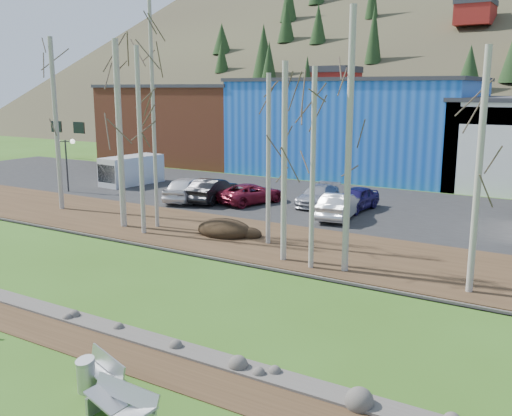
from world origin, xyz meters
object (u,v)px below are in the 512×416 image
Objects in this scene: litter_bin at (86,376)px; car_2 at (251,193)px; car_4 at (355,199)px; van_grey at (130,170)px; bench_intact at (106,374)px; car_3 at (318,195)px; car_0 at (187,189)px; bench_damaged at (122,404)px; street_lamp at (66,150)px; car_1 at (213,190)px; car_5 at (339,206)px.

car_2 is (-8.60, 21.88, 0.38)m from litter_bin.
car_4 is 0.81× the size of van_grey.
bench_intact is 0.42× the size of car_3.
bench_damaged is at bearing 108.89° from car_0.
car_0 is at bearing -12.51° from street_lamp.
litter_bin is 23.43m from car_4.
bench_intact is at bearing 151.74° from bench_damaged.
car_1 is at bearing -8.15° from van_grey.
van_grey is (-7.82, 2.92, 0.28)m from car_0.
van_grey is (-9.46, 2.27, 0.31)m from car_1.
car_1 is 6.91m from car_3.
car_0 is at bearing -15.15° from van_grey.
litter_bin is 23.51m from car_2.
bench_damaged is 0.41× the size of car_0.
car_2 is at bearing -1.50° from van_grey.
car_3 is (6.46, 2.45, -0.13)m from car_1.
car_1 is (-12.80, 21.55, 0.48)m from bench_damaged.
street_lamp is at bearing 139.89° from litter_bin.
street_lamp reaches higher than car_4.
car_3 reaches higher than litter_bin.
bench_damaged is 24.15m from car_4.
car_5 is (-2.01, 20.75, 0.47)m from litter_bin.
car_2 is 6.69m from car_5.
car_5 is at bearing -17.02° from street_lamp.
car_1 is at bearing 137.89° from bench_intact.
car_0 reaches higher than car_3.
street_lamp is at bearing -5.33° from car_0.
car_1 is (-11.46, 20.75, 0.47)m from bench_intact.
car_0 reaches higher than car_4.
car_4 is (-2.44, 23.04, 0.41)m from bench_intact.
van_grey is at bearing 48.01° from street_lamp.
litter_bin is at bearing -82.12° from car_3.
car_2 is (13.55, 3.22, -2.33)m from street_lamp.
car_1 is 9.08m from car_5.
bench_damaged is at bearing 132.06° from car_2.
car_2 is at bearing -162.52° from car_4.
car_2 is (4.13, 1.49, -0.16)m from car_0.
van_grey is at bearing 131.38° from litter_bin.
car_2 is (-10.32, 22.39, 0.35)m from bench_damaged.
bench_intact is 23.38m from car_2.
litter_bin is 20.85m from car_5.
litter_bin is 23.79m from car_1.
car_3 is at bearing 107.31° from bench_damaged.
car_5 is at bearing -2.54° from van_grey.
car_0 is 8.68m from car_3.
bench_damaged is 25.07m from car_1.
car_4 is (9.02, 2.29, -0.06)m from car_1.
car_0 is at bearing 14.29° from car_1.
car_1 reaches higher than bench_damaged.
street_lamp is 0.85× the size of car_5.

